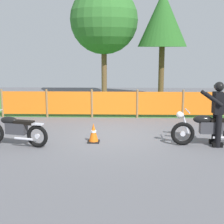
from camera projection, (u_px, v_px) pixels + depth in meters
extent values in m
cube|color=#5B5B60|center=(113.00, 135.00, 9.73)|extent=(24.00, 24.00, 0.02)
cube|color=#427A33|center=(116.00, 102.00, 15.62)|extent=(24.00, 7.00, 0.01)
cylinder|color=olive|center=(2.00, 103.00, 12.20)|extent=(0.08, 0.08, 1.05)
cylinder|color=olive|center=(47.00, 103.00, 12.15)|extent=(0.08, 0.08, 1.05)
cylinder|color=olive|center=(92.00, 104.00, 12.10)|extent=(0.08, 0.08, 1.05)
cylinder|color=olive|center=(137.00, 104.00, 12.06)|extent=(0.08, 0.08, 1.05)
cylinder|color=olive|center=(183.00, 104.00, 12.01)|extent=(0.08, 0.08, 1.05)
cube|color=orange|center=(24.00, 103.00, 12.17)|extent=(1.60, 0.02, 0.85)
cube|color=orange|center=(69.00, 103.00, 12.12)|extent=(1.60, 0.02, 0.85)
cube|color=orange|center=(115.00, 103.00, 12.08)|extent=(1.60, 0.02, 0.85)
cube|color=orange|center=(160.00, 103.00, 12.03)|extent=(1.60, 0.02, 0.85)
cube|color=orange|center=(206.00, 104.00, 11.98)|extent=(1.60, 0.02, 0.85)
cylinder|color=brown|center=(104.00, 71.00, 17.11)|extent=(0.28, 0.28, 2.75)
sphere|color=#33702D|center=(104.00, 20.00, 16.62)|extent=(3.46, 3.46, 3.46)
cylinder|color=brown|center=(161.00, 73.00, 16.45)|extent=(0.28, 0.28, 2.62)
cone|color=#286023|center=(163.00, 19.00, 15.94)|extent=(2.41, 2.41, 2.68)
torus|color=black|center=(183.00, 134.00, 8.64)|extent=(0.63, 0.11, 0.63)
cylinder|color=silver|center=(183.00, 134.00, 8.64)|extent=(0.14, 0.06, 0.14)
cube|color=#38383D|center=(211.00, 127.00, 8.58)|extent=(0.59, 0.24, 0.31)
ellipsoid|color=black|center=(203.00, 119.00, 8.55)|extent=(0.51, 0.24, 0.22)
cube|color=black|center=(221.00, 121.00, 8.54)|extent=(0.55, 0.22, 0.10)
cylinder|color=silver|center=(185.00, 123.00, 8.59)|extent=(0.23, 0.06, 0.56)
sphere|color=white|center=(180.00, 115.00, 8.55)|extent=(0.18, 0.18, 0.18)
cylinder|color=silver|center=(187.00, 111.00, 8.52)|extent=(0.04, 0.59, 0.03)
cylinder|color=silver|center=(223.00, 138.00, 8.48)|extent=(0.54, 0.07, 0.07)
torus|color=black|center=(37.00, 136.00, 8.44)|extent=(0.60, 0.25, 0.59)
cylinder|color=silver|center=(37.00, 136.00, 8.44)|extent=(0.14, 0.09, 0.13)
cube|color=#38383D|center=(16.00, 128.00, 8.58)|extent=(0.60, 0.36, 0.30)
ellipsoid|color=black|center=(9.00, 120.00, 8.60)|extent=(0.52, 0.34, 0.20)
cube|color=black|center=(24.00, 122.00, 8.48)|extent=(0.55, 0.33, 0.09)
cube|color=silver|center=(37.00, 124.00, 8.38)|extent=(0.36, 0.23, 0.04)
cylinder|color=silver|center=(24.00, 139.00, 8.42)|extent=(0.51, 0.19, 0.06)
cylinder|color=black|center=(218.00, 131.00, 8.43)|extent=(0.15, 0.15, 0.86)
cube|color=black|center=(217.00, 145.00, 8.50)|extent=(0.26, 0.11, 0.12)
cylinder|color=black|center=(215.00, 128.00, 8.75)|extent=(0.15, 0.15, 0.86)
cube|color=black|center=(214.00, 142.00, 8.82)|extent=(0.26, 0.11, 0.12)
cube|color=black|center=(218.00, 103.00, 8.45)|extent=(0.24, 0.36, 0.56)
cylinder|color=black|center=(214.00, 100.00, 8.22)|extent=(0.48, 0.10, 0.38)
cylinder|color=black|center=(209.00, 97.00, 8.65)|extent=(0.48, 0.10, 0.38)
sphere|color=black|center=(219.00, 87.00, 8.37)|extent=(0.25, 0.25, 0.25)
cube|color=black|center=(215.00, 87.00, 8.38)|extent=(0.03, 0.18, 0.08)
cube|color=black|center=(94.00, 142.00, 8.97)|extent=(0.32, 0.32, 0.03)
cone|color=orange|center=(94.00, 132.00, 8.92)|extent=(0.26, 0.26, 0.50)
cylinder|color=white|center=(94.00, 131.00, 8.92)|extent=(0.15, 0.15, 0.06)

